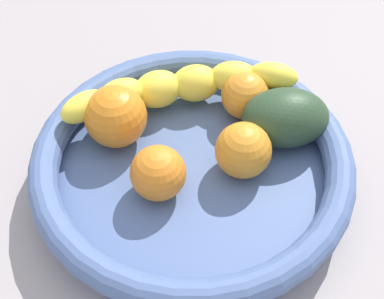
% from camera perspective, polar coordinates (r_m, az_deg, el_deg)
% --- Properties ---
extents(kitchen_counter, '(1.20, 1.20, 0.03)m').
position_cam_1_polar(kitchen_counter, '(0.57, 0.00, -4.41)').
color(kitchen_counter, '#9E9597').
rests_on(kitchen_counter, ground).
extents(fruit_bowl, '(0.32, 0.32, 0.05)m').
position_cam_1_polar(fruit_bowl, '(0.53, 0.00, -1.78)').
color(fruit_bowl, '#4D669C').
rests_on(fruit_bowl, kitchen_counter).
extents(banana_draped_left, '(0.23, 0.13, 0.05)m').
position_cam_1_polar(banana_draped_left, '(0.57, -1.46, 6.61)').
color(banana_draped_left, yellow).
rests_on(banana_draped_left, fruit_bowl).
extents(orange_front, '(0.05, 0.05, 0.05)m').
position_cam_1_polar(orange_front, '(0.57, 5.64, 5.71)').
color(orange_front, orange).
rests_on(orange_front, fruit_bowl).
extents(orange_mid_left, '(0.05, 0.05, 0.05)m').
position_cam_1_polar(orange_mid_left, '(0.50, -3.94, -2.16)').
color(orange_mid_left, orange).
rests_on(orange_mid_left, fruit_bowl).
extents(orange_mid_right, '(0.06, 0.06, 0.06)m').
position_cam_1_polar(orange_mid_right, '(0.55, -8.07, 3.48)').
color(orange_mid_right, orange).
rests_on(orange_mid_right, fruit_bowl).
extents(orange_rear, '(0.06, 0.06, 0.06)m').
position_cam_1_polar(orange_rear, '(0.52, 5.43, -0.09)').
color(orange_rear, orange).
rests_on(orange_rear, fruit_bowl).
extents(avocado_dark, '(0.11, 0.10, 0.06)m').
position_cam_1_polar(avocado_dark, '(0.55, 9.82, 3.33)').
color(avocado_dark, '#2B452C').
rests_on(avocado_dark, fruit_bowl).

